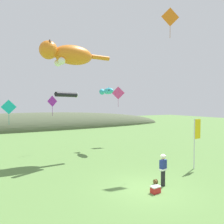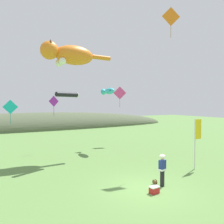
# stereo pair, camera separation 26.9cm
# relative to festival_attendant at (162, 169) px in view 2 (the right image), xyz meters

# --- Properties ---
(ground_plane) EXTENTS (120.00, 120.00, 0.00)m
(ground_plane) POSITION_rel_festival_attendant_xyz_m (-1.01, 0.05, -0.95)
(ground_plane) COLOR #5B8442
(distant_hill_ridge) EXTENTS (57.89, 10.88, 6.00)m
(distant_hill_ridge) POSITION_rel_festival_attendant_xyz_m (-1.01, 33.50, -0.95)
(distant_hill_ridge) COLOR #4C563D
(distant_hill_ridge) RESTS_ON ground
(festival_attendant) EXTENTS (0.47, 0.35, 1.77)m
(festival_attendant) POSITION_rel_festival_attendant_xyz_m (0.00, 0.00, 0.00)
(festival_attendant) COLOR black
(festival_attendant) RESTS_ON ground
(kite_spool) EXTENTS (0.15, 0.27, 0.27)m
(kite_spool) POSITION_rel_festival_attendant_xyz_m (-0.19, 0.41, -0.82)
(kite_spool) COLOR olive
(kite_spool) RESTS_ON ground
(picnic_cooler) EXTENTS (0.51, 0.36, 0.36)m
(picnic_cooler) POSITION_rel_festival_attendant_xyz_m (-1.02, -0.55, -0.77)
(picnic_cooler) COLOR red
(picnic_cooler) RESTS_ON ground
(festival_banner_pole) EXTENTS (0.66, 0.08, 3.58)m
(festival_banner_pole) POSITION_rel_festival_attendant_xyz_m (4.34, 1.37, 1.38)
(festival_banner_pole) COLOR silver
(festival_banner_pole) RESTS_ON ground
(kite_giant_cat) EXTENTS (6.47, 1.98, 1.96)m
(kite_giant_cat) POSITION_rel_festival_attendant_xyz_m (-2.48, 9.07, 7.88)
(kite_giant_cat) COLOR orange
(kite_fish_windsock) EXTENTS (0.72, 2.40, 0.73)m
(kite_fish_windsock) POSITION_rel_festival_attendant_xyz_m (2.09, 10.57, 4.97)
(kite_fish_windsock) COLOR #33B2CC
(kite_tube_streamer) EXTENTS (2.06, 1.21, 0.44)m
(kite_tube_streamer) POSITION_rel_festival_attendant_xyz_m (-3.19, 7.33, 4.38)
(kite_tube_streamer) COLOR black
(kite_diamond_orange) EXTENTS (1.35, 0.57, 2.35)m
(kite_diamond_orange) POSITION_rel_festival_attendant_xyz_m (3.91, 3.59, 10.39)
(kite_diamond_orange) COLOR orange
(kite_diamond_violet) EXTENTS (1.05, 0.34, 2.00)m
(kite_diamond_violet) POSITION_rel_festival_attendant_xyz_m (-3.03, 12.43, 3.90)
(kite_diamond_violet) COLOR purple
(kite_diamond_pink) EXTENTS (1.29, 0.77, 2.39)m
(kite_diamond_pink) POSITION_rel_festival_attendant_xyz_m (4.61, 12.56, 4.92)
(kite_diamond_pink) COLOR #E53F8C
(kite_diamond_teal) EXTENTS (1.23, 0.23, 2.15)m
(kite_diamond_teal) POSITION_rel_festival_attendant_xyz_m (-7.00, 11.40, 3.38)
(kite_diamond_teal) COLOR #19BFBF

